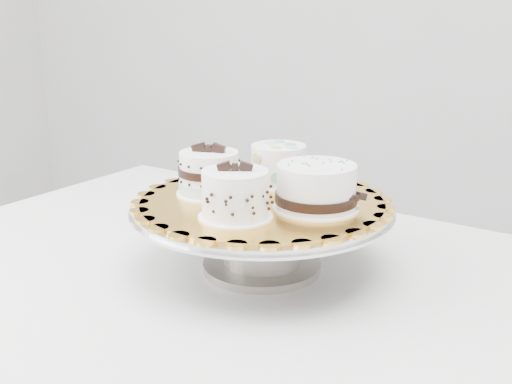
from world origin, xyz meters
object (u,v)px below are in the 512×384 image
at_px(cake_swirl, 235,195).
at_px(cake_banded, 209,174).
at_px(cake_ribbon, 317,188).
at_px(cake_stand, 262,224).
at_px(cake_dots, 278,164).
at_px(table, 257,325).
at_px(cake_board, 262,201).

relative_size(cake_swirl, cake_banded, 1.15).
xyz_separation_m(cake_banded, cake_ribbon, (0.18, -0.00, -0.00)).
bearing_deg(cake_stand, cake_ribbon, -4.33).
bearing_deg(cake_dots, cake_swirl, -98.32).
xyz_separation_m(table, cake_banded, (-0.10, 0.05, 0.22)).
relative_size(table, cake_board, 3.85).
distance_m(cake_stand, cake_dots, 0.12).
relative_size(cake_swirl, cake_ribbon, 0.79).
height_order(cake_board, cake_banded, cake_banded).
distance_m(cake_board, cake_banded, 0.09).
bearing_deg(table, cake_ribbon, 41.67).
height_order(cake_stand, cake_banded, cake_banded).
bearing_deg(cake_swirl, cake_ribbon, 21.42).
relative_size(cake_stand, cake_swirl, 3.36).
xyz_separation_m(cake_stand, cake_board, (-0.00, -0.00, 0.04)).
bearing_deg(cake_ribbon, table, -125.76).
relative_size(cake_board, cake_dots, 3.33).
height_order(table, cake_dots, cake_dots).
bearing_deg(cake_swirl, cake_stand, 67.25).
bearing_deg(table, cake_stand, 115.80).
relative_size(table, cake_swirl, 11.91).
height_order(cake_board, cake_swirl, cake_swirl).
xyz_separation_m(table, cake_swirl, (-0.02, -0.04, 0.22)).
height_order(cake_board, cake_ribbon, cake_ribbon).
xyz_separation_m(table, cake_board, (-0.01, 0.05, 0.18)).
bearing_deg(cake_board, cake_swirl, -91.27).
relative_size(cake_stand, cake_banded, 3.85).
distance_m(cake_board, cake_ribbon, 0.10).
height_order(cake_swirl, cake_ribbon, cake_swirl).
bearing_deg(cake_stand, cake_swirl, -91.27).
xyz_separation_m(cake_board, cake_banded, (-0.09, -0.00, 0.03)).
distance_m(cake_swirl, cake_dots, 0.18).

